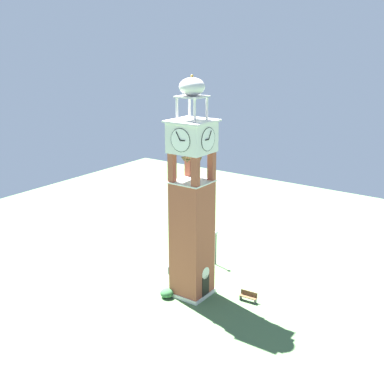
# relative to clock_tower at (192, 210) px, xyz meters

# --- Properties ---
(ground) EXTENTS (80.00, 80.00, 0.00)m
(ground) POSITION_rel_clock_tower_xyz_m (0.00, 0.00, -8.23)
(ground) COLOR #517547
(clock_tower) EXTENTS (3.60, 3.60, 19.91)m
(clock_tower) POSITION_rel_clock_tower_xyz_m (0.00, 0.00, 0.00)
(clock_tower) COLOR #9E4C38
(clock_tower) RESTS_ON ground
(park_bench) EXTENTS (0.55, 1.63, 0.95)m
(park_bench) POSITION_rel_clock_tower_xyz_m (1.84, -4.93, -7.75)
(park_bench) COLOR brown
(park_bench) RESTS_ON ground
(lamp_post) EXTENTS (0.36, 0.36, 3.77)m
(lamp_post) POSITION_rel_clock_tower_xyz_m (6.57, 1.64, -5.61)
(lamp_post) COLOR black
(lamp_post) RESTS_ON ground
(trash_bin) EXTENTS (0.52, 0.52, 0.80)m
(trash_bin) POSITION_rel_clock_tower_xyz_m (2.11, 4.16, -7.83)
(trash_bin) COLOR #4C4C51
(trash_bin) RESTS_ON ground
(shrub_near_entry) EXTENTS (1.01, 1.01, 0.64)m
(shrub_near_entry) POSITION_rel_clock_tower_xyz_m (1.52, 2.51, -7.91)
(shrub_near_entry) COLOR #336638
(shrub_near_entry) RESTS_ON ground
(shrub_left_of_tower) EXTENTS (1.21, 1.21, 0.80)m
(shrub_left_of_tower) POSITION_rel_clock_tower_xyz_m (-1.84, 1.52, -7.83)
(shrub_left_of_tower) COLOR #336638
(shrub_left_of_tower) RESTS_ON ground
(shrub_behind_bench) EXTENTS (0.75, 0.75, 0.77)m
(shrub_behind_bench) POSITION_rel_clock_tower_xyz_m (3.13, 2.32, -7.85)
(shrub_behind_bench) COLOR #336638
(shrub_behind_bench) RESTS_ON ground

